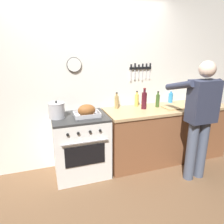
{
  "coord_description": "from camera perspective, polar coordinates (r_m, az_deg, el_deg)",
  "views": [
    {
      "loc": [
        -0.67,
        -1.75,
        1.82
      ],
      "look_at": [
        0.21,
        0.85,
        0.96
      ],
      "focal_mm": 33.28,
      "sensor_mm": 36.0,
      "label": 1
    }
  ],
  "objects": [
    {
      "name": "ground_plane",
      "position": [
        2.61,
        1.77,
        -26.78
      ],
      "size": [
        8.0,
        8.0,
        0.0
      ],
      "primitive_type": "plane",
      "color": "brown"
    },
    {
      "name": "wall_back",
      "position": [
        3.21,
        -6.56,
        8.03
      ],
      "size": [
        6.0,
        0.13,
        2.6
      ],
      "color": "white",
      "rests_on": "ground"
    },
    {
      "name": "counter_block",
      "position": [
        3.59,
        14.58,
        -5.47
      ],
      "size": [
        2.03,
        0.65,
        0.9
      ],
      "color": "brown",
      "rests_on": "ground"
    },
    {
      "name": "stove",
      "position": [
        3.09,
        -8.57,
        -9.06
      ],
      "size": [
        0.76,
        0.67,
        0.9
      ],
      "color": "white",
      "rests_on": "ground"
    },
    {
      "name": "person_cook",
      "position": [
        3.02,
        23.04,
        -0.67
      ],
      "size": [
        0.51,
        0.63,
        1.66
      ],
      "rotation": [
        0.0,
        0.0,
        1.65
      ],
      "color": "#4C566B",
      "rests_on": "ground"
    },
    {
      "name": "roasting_pan",
      "position": [
        2.85,
        -6.96,
        0.18
      ],
      "size": [
        0.35,
        0.26,
        0.18
      ],
      "color": "#B7B7BC",
      "rests_on": "stove"
    },
    {
      "name": "stock_pot",
      "position": [
        2.89,
        -14.95,
        0.45
      ],
      "size": [
        0.22,
        0.22,
        0.24
      ],
      "color": "#B7B7BC",
      "rests_on": "stove"
    },
    {
      "name": "cutting_board",
      "position": [
        3.42,
        16.83,
        1.25
      ],
      "size": [
        0.36,
        0.24,
        0.02
      ],
      "primitive_type": "cube",
      "color": "tan",
      "rests_on": "counter_block"
    },
    {
      "name": "bottle_vinegar",
      "position": [
        3.23,
        1.28,
        2.84
      ],
      "size": [
        0.06,
        0.06,
        0.25
      ],
      "color": "#997F4C",
      "rests_on": "counter_block"
    },
    {
      "name": "bottle_cooking_oil",
      "position": [
        3.37,
        6.81,
        3.31
      ],
      "size": [
        0.06,
        0.06,
        0.25
      ],
      "color": "gold",
      "rests_on": "counter_block"
    },
    {
      "name": "bottle_olive_oil",
      "position": [
        3.38,
        12.43,
        3.12
      ],
      "size": [
        0.06,
        0.06,
        0.26
      ],
      "color": "#385623",
      "rests_on": "counter_block"
    },
    {
      "name": "bottle_dish_soap",
      "position": [
        3.72,
        15.82,
        3.86
      ],
      "size": [
        0.07,
        0.07,
        0.21
      ],
      "color": "#338CCC",
      "rests_on": "counter_block"
    },
    {
      "name": "bottle_wine_red",
      "position": [
        3.23,
        8.82,
        3.22
      ],
      "size": [
        0.08,
        0.08,
        0.33
      ],
      "color": "#47141E",
      "rests_on": "counter_block"
    }
  ]
}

